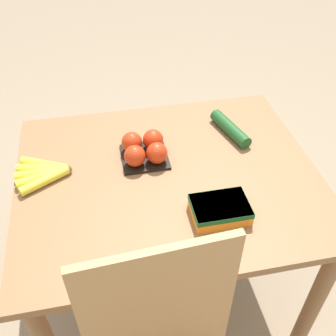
{
  "coord_description": "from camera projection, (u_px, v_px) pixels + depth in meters",
  "views": [
    {
      "loc": [
        0.2,
        1.01,
        1.68
      ],
      "look_at": [
        0.0,
        0.0,
        0.76
      ],
      "focal_mm": 42.0,
      "sensor_mm": 36.0,
      "label": 1
    }
  ],
  "objects": [
    {
      "name": "ground_plane",
      "position": [
        168.0,
        285.0,
        1.89
      ],
      "size": [
        12.0,
        12.0,
        0.0
      ],
      "primitive_type": "plane",
      "color": "gray"
    },
    {
      "name": "dining_table",
      "position": [
        168.0,
        196.0,
        1.48
      ],
      "size": [
        1.07,
        0.88,
        0.73
      ],
      "color": "olive",
      "rests_on": "ground_plane"
    },
    {
      "name": "banana_bunch",
      "position": [
        44.0,
        173.0,
        1.38
      ],
      "size": [
        0.2,
        0.2,
        0.03
      ],
      "color": "brown",
      "rests_on": "dining_table"
    },
    {
      "name": "tomato_pack",
      "position": [
        144.0,
        149.0,
        1.44
      ],
      "size": [
        0.17,
        0.17,
        0.09
      ],
      "color": "black",
      "rests_on": "dining_table"
    },
    {
      "name": "carrot_bag",
      "position": [
        220.0,
        209.0,
        1.24
      ],
      "size": [
        0.18,
        0.13,
        0.05
      ],
      "color": "orange",
      "rests_on": "dining_table"
    },
    {
      "name": "cucumber_near",
      "position": [
        230.0,
        129.0,
        1.57
      ],
      "size": [
        0.11,
        0.23,
        0.05
      ],
      "color": "#1E5123",
      "rests_on": "dining_table"
    }
  ]
}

